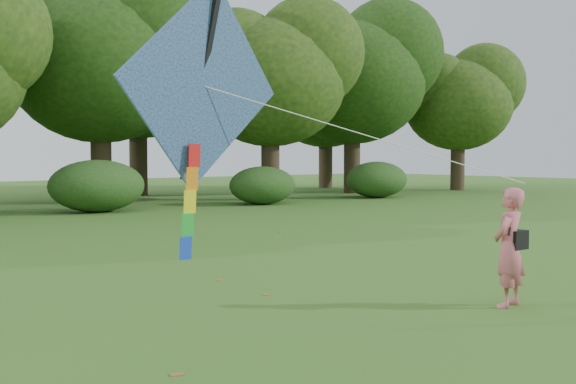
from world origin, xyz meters
TOP-DOWN VIEW (x-y plane):
  - ground at (0.00, 0.00)m, footprint 100.00×100.00m
  - man_kite_flyer at (0.65, -0.77)m, footprint 0.66×0.51m
  - crossbody_bag at (0.77, -0.80)m, footprint 0.43×0.20m
  - flying_kite at (-3.39, 0.51)m, footprint 5.48×1.64m
  - tree_line at (1.67, 22.88)m, footprint 54.70×15.30m
  - fallen_leaves at (-0.08, 4.72)m, footprint 9.58×15.11m

SIDE VIEW (x-z plane):
  - ground at x=0.00m, z-range 0.00..0.00m
  - fallen_leaves at x=-0.08m, z-range 0.00..0.01m
  - man_kite_flyer at x=0.65m, z-range 0.00..1.62m
  - crossbody_bag at x=0.77m, z-range 0.58..1.26m
  - flying_kite at x=-3.39m, z-range 1.22..4.36m
  - tree_line at x=1.67m, z-range 0.86..10.35m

